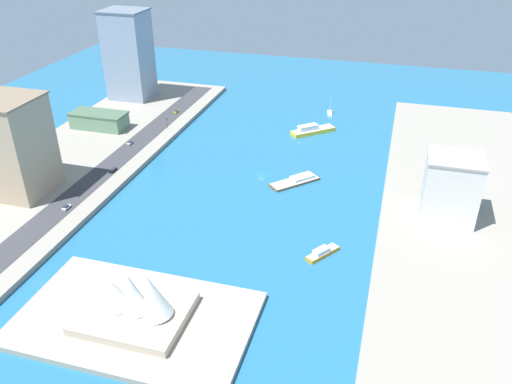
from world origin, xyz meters
TOP-DOWN VIEW (x-y plane):
  - ground_plane at (0.00, 0.00)m, footprint 440.00×440.00m
  - quay_west at (-94.48, 0.00)m, footprint 70.00×240.00m
  - quay_east at (94.48, 0.00)m, footprint 70.00×240.00m
  - peninsula_point at (11.63, 110.26)m, footprint 75.56×46.11m
  - road_strip at (74.34, 0.00)m, footprint 12.70×228.00m
  - sailboat_small_white at (-19.64, -91.99)m, footprint 4.68×11.23m
  - ferry_yellow_fast at (-14.24, -58.96)m, footprint 24.50×22.75m
  - water_taxi_orange at (-40.33, 57.98)m, footprint 11.64×14.64m
  - barge_flat_brown at (-18.57, 3.04)m, footprint 22.58×23.26m
  - apartment_midrise_tan at (100.28, 49.35)m, footprint 28.83×27.79m
  - terminal_long_green at (105.36, -27.28)m, footprint 32.66×14.78m
  - tower_tall_glass at (112.49, -82.24)m, footprint 27.01×24.08m
  - hotel_broad_white at (-85.83, 19.84)m, footprint 22.24×20.26m
  - sedan_silver at (77.18, -10.40)m, footprint 2.08×4.55m
  - van_white at (70.99, 58.66)m, footprint 1.98×4.37m
  - taxi_yellow_cab at (72.35, -61.99)m, footprint 1.99×4.39m
  - suv_black at (69.59, 21.36)m, footprint 2.05×5.01m
  - traffic_light_waterfront at (66.79, -36.67)m, footprint 0.36×0.36m
  - opera_landmark at (10.74, 110.26)m, footprint 33.82×27.51m
  - park_tree_cluster at (-93.59, 12.57)m, footprint 14.45×13.50m

SIDE VIEW (x-z plane):
  - ground_plane at x=0.00m, z-range 0.00..0.00m
  - sailboat_small_white at x=-19.64m, z-range -5.18..6.79m
  - peninsula_point at x=11.63m, z-range 0.00..2.00m
  - barge_flat_brown at x=-18.57m, z-range -0.36..2.41m
  - quay_west at x=-94.48m, z-range 0.00..2.42m
  - quay_east at x=94.48m, z-range 0.00..2.42m
  - water_taxi_orange at x=-40.33m, z-range -0.38..2.86m
  - ferry_yellow_fast at x=-14.24m, z-range -0.80..4.55m
  - road_strip at x=74.34m, z-range 2.42..2.57m
  - taxi_yellow_cab at x=72.35m, z-range 2.57..3.99m
  - suv_black at x=69.59m, z-range 2.56..4.10m
  - sedan_silver at x=77.18m, z-range 2.56..4.12m
  - van_white at x=70.99m, z-range 2.54..4.23m
  - traffic_light_waterfront at x=66.79m, z-range 3.51..10.01m
  - terminal_long_green at x=105.36m, z-range 2.45..11.73m
  - park_tree_cluster at x=-93.59m, z-range 3.68..11.54m
  - opera_landmark at x=10.74m, z-range -1.32..17.41m
  - hotel_broad_white at x=-85.83m, z-range 2.45..30.10m
  - apartment_midrise_tan at x=100.28m, z-range 2.45..46.60m
  - tower_tall_glass at x=112.49m, z-range 2.45..59.03m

